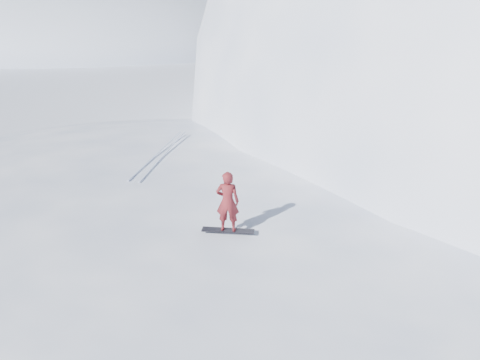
# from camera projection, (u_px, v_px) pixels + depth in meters

# --- Properties ---
(ground) EXTENTS (400.00, 400.00, 0.00)m
(ground) POSITION_uv_depth(u_px,v_px,m) (146.00, 278.00, 14.77)
(ground) COLOR white
(ground) RESTS_ON ground
(near_ridge) EXTENTS (36.00, 28.00, 4.80)m
(near_ridge) POSITION_uv_depth(u_px,v_px,m) (211.00, 239.00, 17.09)
(near_ridge) COLOR white
(near_ridge) RESTS_ON ground
(peak_shoulder) EXTENTS (28.00, 24.00, 18.00)m
(peak_shoulder) POSITION_uv_depth(u_px,v_px,m) (448.00, 135.00, 29.21)
(peak_shoulder) COLOR white
(peak_shoulder) RESTS_ON ground
(far_ridge_c) EXTENTS (140.00, 90.00, 36.00)m
(far_ridge_c) POSITION_uv_depth(u_px,v_px,m) (222.00, 23.00, 123.03)
(far_ridge_c) COLOR white
(far_ridge_c) RESTS_ON ground
(wind_bumps) EXTENTS (16.00, 14.40, 1.00)m
(wind_bumps) POSITION_uv_depth(u_px,v_px,m) (162.00, 243.00, 16.79)
(wind_bumps) COLOR white
(wind_bumps) RESTS_ON ground
(snowboard) EXTENTS (1.45, 0.58, 0.02)m
(snowboard) POSITION_uv_depth(u_px,v_px,m) (228.00, 230.00, 12.67)
(snowboard) COLOR black
(snowboard) RESTS_ON near_ridge
(snowboarder) EXTENTS (0.69, 0.53, 1.69)m
(snowboarder) POSITION_uv_depth(u_px,v_px,m) (228.00, 202.00, 12.34)
(snowboarder) COLOR maroon
(snowboarder) RESTS_ON snowboard
(board_tracks) EXTENTS (1.38, 5.94, 0.04)m
(board_tracks) POSITION_uv_depth(u_px,v_px,m) (161.00, 153.00, 18.63)
(board_tracks) COLOR silver
(board_tracks) RESTS_ON ground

